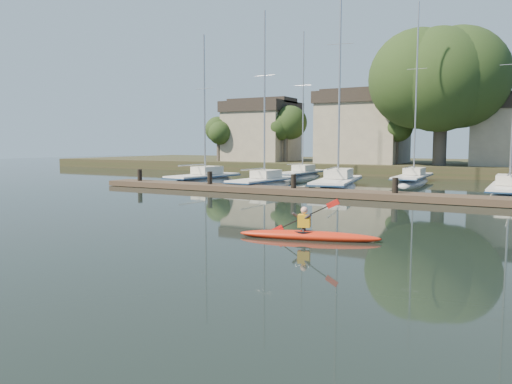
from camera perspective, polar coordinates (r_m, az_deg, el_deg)
The scene contains 10 objects.
ground at distance 16.28m, azimuth -6.69°, elevation -5.24°, with size 160.00×160.00×0.00m, color black.
kayak at distance 16.03m, azimuth 5.96°, elevation -4.76°, with size 4.55×1.72×1.45m.
dock at distance 28.70m, azimuth 9.76°, elevation -0.16°, with size 34.00×2.00×1.80m.
sailboat_0 at distance 38.48m, azimuth -6.03°, elevation 0.74°, with size 3.11×8.09×12.51m.
sailboat_1 at distance 35.00m, azimuth 0.78°, elevation 0.32°, with size 2.40×8.22×13.29m.
sailboat_2 at distance 33.81m, azimuth 9.25°, elevation 0.02°, with size 3.95×10.14×16.38m.
sailboat_3 at distance 32.16m, azimuth 26.92°, elevation -0.79°, with size 2.16×8.09×13.03m.
sailboat_5 at distance 44.34m, azimuth 5.20°, elevation 1.43°, with size 2.04×8.40×13.88m.
sailboat_6 at distance 40.65m, azimuth 17.47°, elevation 0.81°, with size 2.15×9.42×14.92m.
shore at distance 53.84m, azimuth 20.71°, elevation 5.45°, with size 90.00×25.25×12.75m.
Camera 1 is at (9.31, -13.00, 3.06)m, focal length 35.00 mm.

